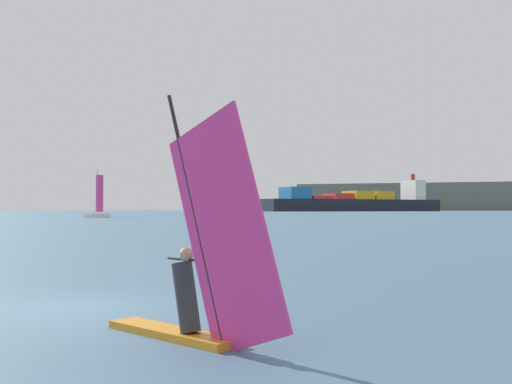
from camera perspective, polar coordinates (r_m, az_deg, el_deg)
name	(u,v)px	position (r m, az deg, el deg)	size (l,w,h in m)	color
ground_plane	(87,307)	(13.98, -14.53, -9.69)	(4000.00, 4000.00, 0.00)	#476B84
windsurfer	(199,277)	(9.89, -5.03, -7.40)	(3.21, 2.74, 3.96)	orange
cargo_ship	(355,202)	(603.75, 8.63, -0.87)	(167.05, 114.65, 35.57)	black
small_sailboat	(97,213)	(158.00, -13.71, -1.81)	(5.05, 6.78, 11.45)	white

